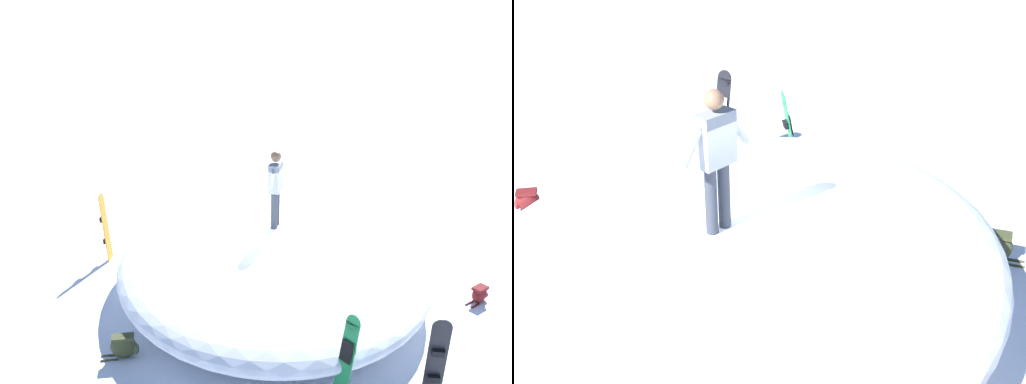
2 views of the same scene
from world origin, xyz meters
The scene contains 7 objects.
ground centered at (0.00, 0.00, 0.00)m, with size 240.00×240.00×0.00m, color white.
snow_mound centered at (0.44, -0.05, 0.62)m, with size 7.50×6.36×1.23m, color white.
snowboarder_standing centered at (0.76, 0.11, 2.17)m, with size 0.98×0.39×1.64m.
snowboard_primary_upright centered at (-1.38, -3.99, 0.86)m, with size 0.41×0.40×1.67m.
snowboard_secondary_upright centered at (-2.04, -2.81, 0.80)m, with size 0.38×0.36×1.56m.
backpack_near centered at (-3.02, 0.91, 0.23)m, with size 0.56×0.62×0.45m.
backpack_far centered at (2.13, -3.88, 0.18)m, with size 0.57×0.37×0.34m.
Camera 2 is at (3.67, 6.09, 5.07)m, focal length 47.36 mm.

